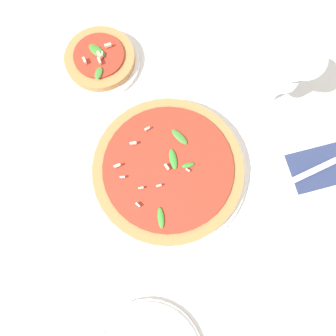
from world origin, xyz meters
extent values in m
plane|color=silver|center=(0.00, 0.00, 0.00)|extent=(6.00, 6.00, 0.00)
cylinder|color=white|center=(-0.02, 0.04, 0.01)|extent=(0.32, 0.32, 0.01)
cylinder|color=#AD7542|center=(-0.02, 0.04, 0.02)|extent=(0.30, 0.30, 0.02)
cylinder|color=#A82D1E|center=(-0.02, 0.04, 0.03)|extent=(0.26, 0.26, 0.01)
ellipsoid|color=#3C742D|center=(0.02, 0.10, 0.04)|extent=(0.04, 0.04, 0.01)
ellipsoid|color=#37832A|center=(-0.05, -0.06, 0.04)|extent=(0.01, 0.04, 0.01)
ellipsoid|color=#31812D|center=(-0.01, 0.05, 0.04)|extent=(0.01, 0.04, 0.01)
ellipsoid|color=#308229|center=(0.02, 0.04, 0.04)|extent=(0.03, 0.01, 0.01)
cube|color=beige|center=(-0.09, -0.02, 0.04)|extent=(0.01, 0.01, 0.01)
cube|color=beige|center=(-0.11, 0.03, 0.04)|extent=(0.01, 0.00, 0.01)
cube|color=beige|center=(-0.08, 0.10, 0.04)|extent=(0.01, 0.00, 0.01)
cube|color=beige|center=(0.02, 0.03, 0.04)|extent=(0.01, 0.01, 0.00)
cube|color=beige|center=(-0.08, 0.01, 0.04)|extent=(0.01, 0.00, 0.01)
cube|color=beige|center=(-0.12, 0.06, 0.04)|extent=(0.01, 0.01, 0.01)
cube|color=beige|center=(-0.04, 0.01, 0.04)|extent=(0.01, 0.00, 0.01)
cube|color=beige|center=(-0.05, 0.12, 0.04)|extent=(0.01, 0.01, 0.01)
cube|color=beige|center=(-0.02, 0.04, 0.04)|extent=(0.01, 0.01, 0.01)
cylinder|color=white|center=(-0.12, 0.31, 0.01)|extent=(0.17, 0.17, 0.01)
cylinder|color=#AD7542|center=(-0.12, 0.31, 0.02)|extent=(0.15, 0.15, 0.02)
cylinder|color=#A82D1E|center=(-0.12, 0.31, 0.03)|extent=(0.11, 0.11, 0.01)
ellipsoid|color=#3D762D|center=(-0.13, 0.27, 0.04)|extent=(0.03, 0.03, 0.01)
ellipsoid|color=#3A792A|center=(-0.12, 0.32, 0.04)|extent=(0.04, 0.05, 0.01)
cube|color=beige|center=(-0.10, 0.33, 0.04)|extent=(0.01, 0.01, 0.01)
cube|color=beige|center=(-0.11, 0.31, 0.04)|extent=(0.01, 0.01, 0.01)
cube|color=beige|center=(-0.12, 0.31, 0.04)|extent=(0.01, 0.02, 0.01)
cube|color=beige|center=(-0.15, 0.30, 0.04)|extent=(0.01, 0.01, 0.01)
cube|color=beige|center=(-0.12, 0.29, 0.04)|extent=(0.01, 0.01, 0.01)
cylinder|color=white|center=(0.23, 0.16, 0.00)|extent=(0.08, 0.08, 0.00)
cylinder|color=white|center=(0.23, 0.16, 0.04)|extent=(0.01, 0.01, 0.07)
cone|color=white|center=(0.23, 0.16, 0.12)|extent=(0.09, 0.09, 0.09)
cylinder|color=white|center=(0.23, 0.16, 0.10)|extent=(0.05, 0.05, 0.03)
cube|color=navy|center=(0.30, -0.01, 0.00)|extent=(0.14, 0.10, 0.01)
cube|color=silver|center=(0.27, -0.02, 0.01)|extent=(0.12, 0.04, 0.00)
camera|label=1|loc=(-0.05, -0.12, 0.66)|focal=35.00mm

